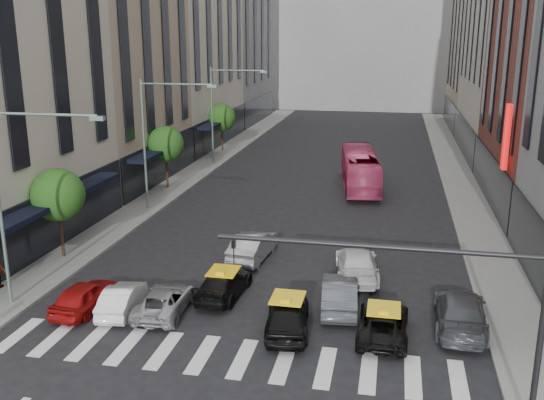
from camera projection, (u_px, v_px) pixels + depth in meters
The scene contains 25 objects.
ground at pixel (217, 378), 21.98m from camera, with size 160.00×160.00×0.00m, color black.
sidewalk_left at pixel (188, 177), 52.52m from camera, with size 3.00×96.00×0.15m, color slate.
sidewalk_right at pixel (463, 190), 48.11m from camera, with size 3.00×96.00×0.15m, color slate.
building_left_b at pixel (109, 35), 48.52m from camera, with size 8.00×16.00×24.00m, color tan.
building_left_d at pixel (230, 12), 82.70m from camera, with size 8.00×18.00×30.00m, color gray.
building_right_d at pixel (490, 18), 76.44m from camera, with size 8.00×18.00×28.00m, color tan.
tree_near at pixel (58, 195), 32.73m from camera, with size 2.88×2.88×4.95m.
tree_mid at pixel (166, 144), 47.85m from camera, with size 2.88×2.88×4.95m.
tree_far at pixel (222, 118), 62.97m from camera, with size 2.88×2.88×4.95m.
streetlamp_near at pixel (16, 182), 26.12m from camera, with size 5.38×0.25×9.00m.
streetlamp_mid at pixel (156, 128), 41.24m from camera, with size 5.38×0.25×9.00m.
streetlamp_far at pixel (222, 102), 56.36m from camera, with size 5.38×0.25×9.00m.
traffic_signal at pixel (447, 293), 18.38m from camera, with size 10.10×0.20×6.00m.
liberty_sign at pixel (507, 137), 36.88m from camera, with size 0.30×0.70×4.00m.
car_red at pixel (85, 296), 27.22m from camera, with size 1.61×4.00×1.36m, color #980E0D.
car_white_front at pixel (122, 299), 27.08m from camera, with size 1.32×3.77×1.24m, color white.
car_silver at pixel (164, 300), 26.99m from camera, with size 1.97×4.26×1.19m, color #A1A2A7.
taxi_left at pixel (224, 284), 28.64m from camera, with size 1.79×4.39×1.27m, color black.
taxi_center at pixel (288, 315), 25.24m from camera, with size 1.78×4.42×1.50m, color black.
car_grey_mid at pixel (339, 294), 27.36m from camera, with size 1.54×4.43×1.46m, color #474B50.
taxi_right at pixel (383, 323), 24.87m from camera, with size 2.00×4.33×1.20m, color black.
car_grey_curb at pixel (460, 312), 25.54m from camera, with size 2.10×5.16×1.50m, color #404348.
car_row2_left at pixel (253, 245), 33.47m from camera, with size 1.62×4.64×1.53m, color #98979C.
car_row2_right at pixel (357, 263), 30.93m from camera, with size 2.06×5.07×1.47m, color silver.
bus at pixel (360, 169), 48.81m from camera, with size 2.57×10.96×3.05m, color #C13965.
Camera 1 is at (5.85, -18.69, 12.06)m, focal length 40.00 mm.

